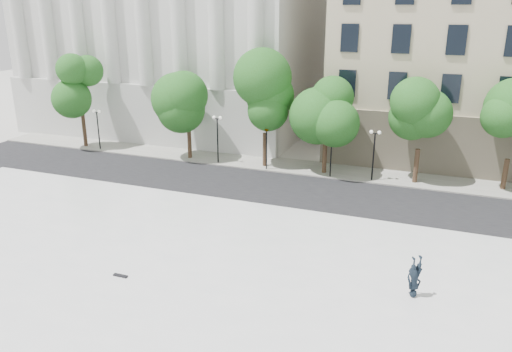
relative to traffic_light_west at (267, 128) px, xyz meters
The scene contains 11 objects.
ground 22.66m from the traffic_light_west, 85.63° to the right, with size 160.00×160.00×0.00m, color beige.
plaza 19.67m from the traffic_light_west, 84.95° to the right, with size 44.00×22.00×0.45m, color silver.
street 5.87m from the traffic_light_west, 68.36° to the right, with size 60.00×8.00×0.02m, color black.
far_sidewalk 4.30m from the traffic_light_west, 44.90° to the left, with size 60.00×4.00×0.12m, color #A8A59B.
building_west 24.18m from the traffic_light_west, 133.22° to the left, with size 31.50×27.65×25.60m.
traffic_light_west is the anchor object (origin of this frame).
traffic_light_east 5.44m from the traffic_light_west, ahead, with size 0.58×1.57×4.12m.
person_lying 21.27m from the traffic_light_west, 51.71° to the right, with size 0.73×0.48×2.01m, color black.
skateboard 20.06m from the traffic_light_west, 91.44° to the right, with size 0.75×0.19×0.08m, color black.
street_trees 6.32m from the traffic_light_west, ahead, with size 46.77×5.02×7.94m.
lamp_posts 1.95m from the traffic_light_west, ahead, with size 37.78×0.28×4.26m.
Camera 1 is at (11.73, -15.32, 12.91)m, focal length 35.00 mm.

